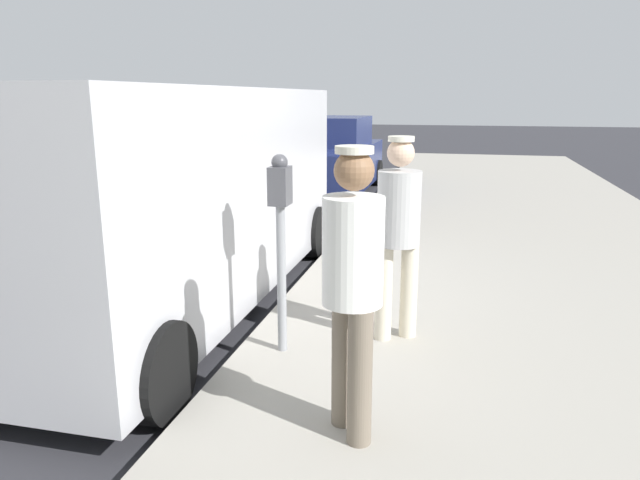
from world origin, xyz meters
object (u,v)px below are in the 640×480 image
pedestrian_in_white (353,277)px  parked_sedan_ahead (326,160)px  parking_meter_near (281,221)px  parked_van (168,193)px  pedestrian_in_gray (398,227)px

pedestrian_in_white → parked_sedan_ahead: size_ratio=0.38×
parking_meter_near → parked_van: size_ratio=0.29×
parked_van → pedestrian_in_gray: bearing=-16.0°
pedestrian_in_gray → pedestrian_in_white: pedestrian_in_white is taller
parking_meter_near → parked_sedan_ahead: size_ratio=0.34×
pedestrian_in_gray → parked_sedan_ahead: pedestrian_in_gray is taller
parked_sedan_ahead → pedestrian_in_gray: bearing=-73.1°
parking_meter_near → parked_sedan_ahead: bearing=100.5°
pedestrian_in_white → parked_van: 3.08m
pedestrian_in_gray → parked_van: parked_van is taller
pedestrian_in_white → parked_van: bearing=136.2°
pedestrian_in_white → parked_van: size_ratio=0.32×
parking_meter_near → parked_van: 1.88m
pedestrian_in_white → parking_meter_near: bearing=125.8°
parking_meter_near → pedestrian_in_white: bearing=-54.2°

